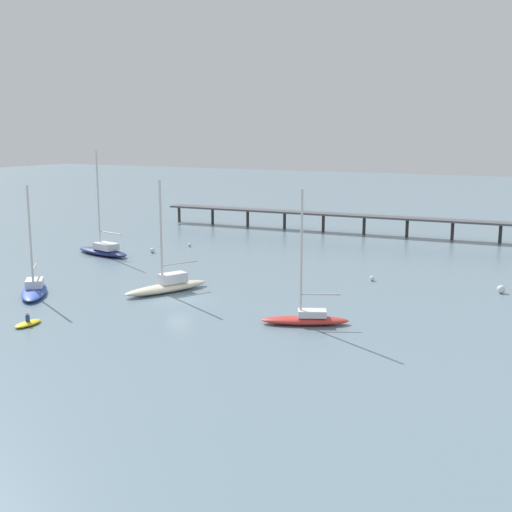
% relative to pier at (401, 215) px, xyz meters
% --- Properties ---
extents(ground_plane, '(400.00, 400.00, 0.00)m').
position_rel_pier_xyz_m(ground_plane, '(-9.34, -49.18, -3.36)').
color(ground_plane, slate).
extents(pier, '(64.28, 5.67, 6.19)m').
position_rel_pier_xyz_m(pier, '(0.00, 0.00, 0.00)').
color(pier, '#4C4C51').
rests_on(pier, ground_plane).
extents(sailboat_cream, '(5.94, 9.61, 11.65)m').
position_rel_pier_xyz_m(sailboat_cream, '(-12.11, -46.98, -2.58)').
color(sailboat_cream, beige).
rests_on(sailboat_cream, ground_plane).
extents(sailboat_blue, '(7.09, 7.90, 11.21)m').
position_rel_pier_xyz_m(sailboat_blue, '(-23.67, -54.03, -2.70)').
color(sailboat_blue, '#2D4CB7').
rests_on(sailboat_blue, ground_plane).
extents(sailboat_navy, '(9.94, 4.95, 13.85)m').
position_rel_pier_xyz_m(sailboat_navy, '(-31.59, -33.60, -2.60)').
color(sailboat_navy, navy).
rests_on(sailboat_navy, ground_plane).
extents(sailboat_red, '(7.68, 4.93, 11.73)m').
position_rel_pier_xyz_m(sailboat_red, '(5.21, -51.32, -2.67)').
color(sailboat_red, red).
rests_on(sailboat_red, ground_plane).
extents(dinghy_yellow, '(1.29, 2.81, 1.14)m').
position_rel_pier_xyz_m(dinghy_yellow, '(-16.03, -62.43, -3.15)').
color(dinghy_yellow, yellow).
rests_on(dinghy_yellow, ground_plane).
extents(mooring_buoy_far, '(0.84, 0.84, 0.84)m').
position_rel_pier_xyz_m(mooring_buoy_far, '(18.89, -32.02, -2.94)').
color(mooring_buoy_far, silver).
rests_on(mooring_buoy_far, ground_plane).
extents(mooring_buoy_mid, '(0.51, 0.51, 0.51)m').
position_rel_pier_xyz_m(mooring_buoy_mid, '(-24.74, -22.89, -3.11)').
color(mooring_buoy_mid, silver).
rests_on(mooring_buoy_mid, ground_plane).
extents(mooring_buoy_outer, '(0.68, 0.68, 0.68)m').
position_rel_pier_xyz_m(mooring_buoy_outer, '(-26.62, -29.35, -3.02)').
color(mooring_buoy_outer, silver).
rests_on(mooring_buoy_outer, ground_plane).
extents(mooring_buoy_near, '(0.56, 0.56, 0.56)m').
position_rel_pier_xyz_m(mooring_buoy_near, '(5.34, -32.46, -3.08)').
color(mooring_buoy_near, silver).
rests_on(mooring_buoy_near, ground_plane).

